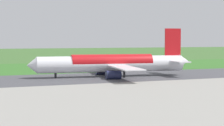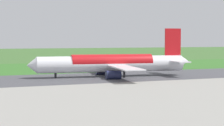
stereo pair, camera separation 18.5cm
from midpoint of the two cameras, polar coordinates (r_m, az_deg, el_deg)
The scene contains 7 objects.
ground_plane at distance 118.11m, azimuth -6.61°, elevation -2.34°, with size 800.00×800.00×0.00m, color #3D662D.
runway_asphalt at distance 118.11m, azimuth -6.61°, elevation -2.32°, with size 600.00×32.70×0.06m, color #47474C.
apron_concrete at distance 60.52m, azimuth 8.83°, elevation -7.98°, with size 440.00×110.00×0.05m, color gray.
grass_verge_foreground at distance 155.79m, azimuth -10.27°, elevation -0.94°, with size 600.00×80.00×0.04m, color #346B27.
airliner_main at distance 122.33m, azimuth 0.13°, elevation -0.07°, with size 54.12×44.40×15.88m.
no_stopping_sign at distance 162.67m, azimuth -2.06°, elevation -0.17°, with size 0.60×0.10×2.53m.
traffic_cone_orange at distance 158.99m, azimuth -3.65°, elevation -0.71°, with size 0.40×0.40×0.55m, color orange.
Camera 1 is at (30.03, 113.57, 12.09)m, focal length 60.61 mm.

